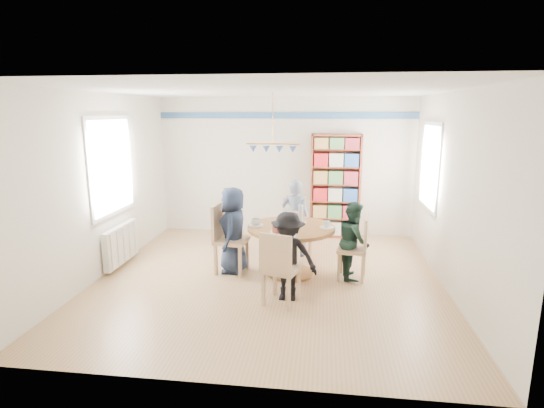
% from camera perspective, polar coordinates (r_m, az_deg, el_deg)
% --- Properties ---
extents(ground, '(5.00, 5.00, 0.00)m').
position_cam_1_polar(ground, '(6.35, -0.45, -10.07)').
color(ground, tan).
extents(room_shell, '(5.00, 5.00, 5.00)m').
position_cam_1_polar(room_shell, '(6.81, -1.69, 5.81)').
color(room_shell, white).
rests_on(room_shell, ground).
extents(radiator, '(0.12, 1.00, 0.60)m').
position_cam_1_polar(radiator, '(7.21, -19.62, -5.11)').
color(radiator, silver).
rests_on(radiator, ground).
extents(dining_table, '(1.30, 1.30, 0.75)m').
position_cam_1_polar(dining_table, '(6.36, 2.58, -4.73)').
color(dining_table, brown).
rests_on(dining_table, ground).
extents(chair_left, '(0.51, 0.51, 1.06)m').
position_cam_1_polar(chair_left, '(6.50, -6.24, -4.15)').
color(chair_left, tan).
rests_on(chair_left, ground).
extents(chair_right, '(0.47, 0.47, 0.94)m').
position_cam_1_polar(chair_right, '(6.32, 11.47, -5.44)').
color(chair_right, tan).
rests_on(chair_right, ground).
extents(chair_far, '(0.54, 0.54, 0.97)m').
position_cam_1_polar(chair_far, '(7.37, 3.31, -2.56)').
color(chair_far, tan).
rests_on(chair_far, ground).
extents(chair_near, '(0.54, 0.54, 0.97)m').
position_cam_1_polar(chair_near, '(5.36, 0.94, -8.29)').
color(chair_near, tan).
rests_on(chair_near, ground).
extents(person_left, '(0.44, 0.66, 1.32)m').
position_cam_1_polar(person_left, '(6.48, -5.24, -3.50)').
color(person_left, '#182135').
rests_on(person_left, ground).
extents(person_right, '(0.46, 0.58, 1.15)m').
position_cam_1_polar(person_right, '(6.35, 10.95, -4.81)').
color(person_right, '#162D23').
rests_on(person_right, ground).
extents(person_far, '(0.53, 0.40, 1.32)m').
position_cam_1_polar(person_far, '(7.18, 3.16, -1.91)').
color(person_far, gray).
rests_on(person_far, ground).
extents(person_near, '(0.78, 0.48, 1.18)m').
position_cam_1_polar(person_near, '(5.52, 2.14, -7.07)').
color(person_near, black).
rests_on(person_near, ground).
extents(bookshelf, '(0.96, 0.29, 2.01)m').
position_cam_1_polar(bookshelf, '(8.29, 8.51, 2.24)').
color(bookshelf, maroon).
rests_on(bookshelf, ground).
extents(tableware, '(1.27, 1.27, 0.33)m').
position_cam_1_polar(tableware, '(6.31, 2.37, -2.34)').
color(tableware, white).
rests_on(tableware, dining_table).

